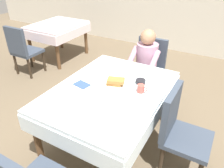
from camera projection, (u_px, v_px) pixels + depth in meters
ground_plane at (110, 140)px, 2.71m from camera, size 14.00×14.00×0.00m
dining_table_main at (110, 96)px, 2.38m from camera, size 1.12×1.52×0.74m
chair_diner at (149, 65)px, 3.32m from camera, size 0.44×0.45×0.93m
diner_person at (146, 61)px, 3.13m from camera, size 0.40×0.43×1.12m
chair_right_side at (179, 128)px, 2.12m from camera, size 0.45×0.44×0.93m
plate_breakfast at (116, 85)px, 2.39m from camera, size 0.28×0.28×0.02m
breakfast_stack at (115, 82)px, 2.37m from camera, size 0.21×0.17×0.07m
cup_coffee at (141, 89)px, 2.26m from camera, size 0.11×0.08×0.08m
bowl_butter at (141, 82)px, 2.43m from camera, size 0.11×0.11×0.04m
syrup_pitcher at (102, 73)px, 2.57m from camera, size 0.08×0.08×0.07m
fork_left_of_plate at (100, 82)px, 2.46m from camera, size 0.03×0.18×0.00m
knife_right_of_plate at (131, 91)px, 2.30m from camera, size 0.02×0.20×0.00m
spoon_near_edge at (99, 97)px, 2.19m from camera, size 0.15×0.04×0.00m
napkin_folded at (82, 85)px, 2.41m from camera, size 0.19×0.15×0.01m
background_table_far at (58, 30)px, 4.59m from camera, size 0.92×1.12×0.74m
background_chair_empty at (22, 48)px, 3.93m from camera, size 0.44×0.45×0.93m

